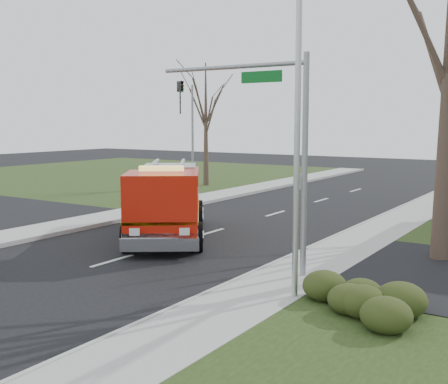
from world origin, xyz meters
The scene contains 9 objects.
ground centered at (0.00, 0.00, 0.00)m, with size 120.00×120.00×0.00m, color black.
sidewalk_right centered at (6.20, 0.00, 0.07)m, with size 2.40×80.00×0.15m, color gray.
sidewalk_left centered at (-6.20, 0.00, 0.07)m, with size 2.40×80.00×0.15m, color gray.
hedge_corner centered at (9.00, -1.00, 0.58)m, with size 2.80×2.00×0.90m, color #293714.
bare_tree_left centered at (-10.00, 20.00, 5.56)m, with size 4.50×4.50×9.00m.
traffic_signal_mast centered at (5.21, 1.50, 4.71)m, with size 5.29×0.18×6.80m.
streetlight_pole centered at (7.14, -0.50, 4.55)m, with size 1.48×0.16×8.40m.
utility_pole_far centered at (-6.80, 14.00, 3.50)m, with size 0.14×0.14×7.00m, color gray.
fire_engine centered at (-0.93, 4.15, 1.44)m, with size 6.75×7.99×3.18m.
Camera 1 is at (13.57, -13.74, 4.79)m, focal length 45.00 mm.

